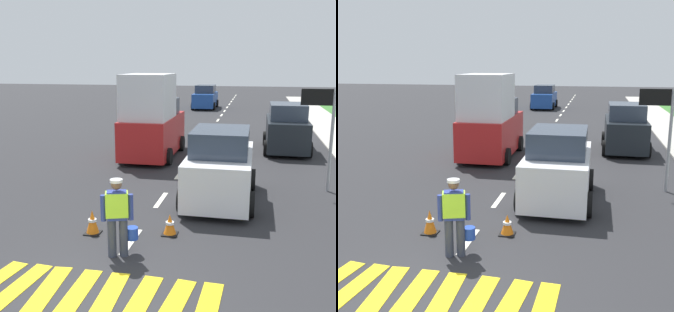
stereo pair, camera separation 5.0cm
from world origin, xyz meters
TOP-DOWN VIEW (x-y plane):
  - ground_plane at (0.00, 21.00)m, footprint 96.00×96.00m
  - crosswalk_stripes at (-0.00, 0.31)m, footprint 4.50×1.93m
  - lane_center_line at (0.00, 25.20)m, footprint 0.14×46.40m
  - road_worker at (-0.04, 1.99)m, footprint 0.70×0.52m
  - lane_direction_sign at (4.71, 7.66)m, footprint 1.16×0.11m
  - traffic_cone_near at (-1.03, 2.96)m, footprint 0.36×0.36m
  - traffic_cone_far at (0.77, 3.29)m, footprint 0.36×0.36m
  - delivery_truck at (-1.65, 11.24)m, footprint 2.16×4.60m
  - car_outgoing_ahead at (1.69, 6.07)m, footprint 2.04×3.94m
  - car_oncoming_third at (-1.88, 31.49)m, footprint 2.08×4.39m
  - car_parked_far at (4.03, 13.79)m, footprint 2.03×3.96m

SIDE VIEW (x-z plane):
  - ground_plane at x=0.00m, z-range 0.00..0.00m
  - lane_center_line at x=0.00m, z-range 0.00..0.01m
  - crosswalk_stripes at x=0.00m, z-range 0.00..0.01m
  - traffic_cone_far at x=0.77m, z-range 0.00..0.50m
  - traffic_cone_near at x=-1.03m, z-range 0.00..0.58m
  - road_worker at x=-0.04m, z-range 0.10..1.77m
  - car_oncoming_third at x=-1.88m, z-range -0.07..2.00m
  - car_outgoing_ahead at x=1.69m, z-range -0.08..2.06m
  - car_parked_far at x=4.03m, z-range -0.08..2.11m
  - delivery_truck at x=-1.65m, z-range -0.16..3.38m
  - lane_direction_sign at x=4.71m, z-range 0.81..4.01m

